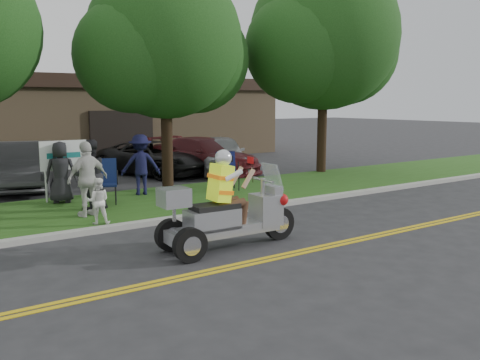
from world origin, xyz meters
TOP-DOWN VIEW (x-y plane):
  - ground at (0.00, 0.00)m, footprint 120.00×120.00m
  - centerline_near at (0.00, -0.58)m, footprint 60.00×0.10m
  - centerline_far at (0.00, -0.42)m, footprint 60.00×0.10m
  - curb at (0.00, 3.05)m, footprint 60.00×0.25m
  - grass_verge at (0.00, 5.20)m, footprint 60.00×4.00m
  - commercial_building at (2.00, 18.98)m, footprint 18.00×8.20m
  - tree_mid at (0.55, 7.23)m, footprint 5.88×4.80m
  - tree_right at (7.06, 7.03)m, footprint 6.86×5.60m
  - business_sign at (-2.90, 6.60)m, footprint 1.25×0.06m
  - trike_scooter at (-1.58, 0.49)m, footprint 2.92×0.99m
  - lawn_chair_a at (-2.11, 5.65)m, footprint 0.81×0.82m
  - lawn_chair_b at (1.75, 5.61)m, footprint 0.76×0.78m
  - spectator_adult_mid at (-2.68, 5.07)m, footprint 0.94×0.78m
  - spectator_adult_right at (-2.99, 4.31)m, footprint 1.12×0.69m
  - spectator_chair_a at (-0.81, 6.27)m, footprint 1.27×0.95m
  - spectator_chair_b at (-3.07, 6.34)m, footprint 0.95×0.80m
  - child_right at (-3.06, 3.40)m, footprint 0.61×0.55m
  - parked_car_left at (-3.27, 9.86)m, footprint 2.81×4.83m
  - parked_car_mid at (1.50, 10.48)m, footprint 3.65×5.13m
  - parked_car_right at (3.31, 9.65)m, footprint 3.29×5.22m
  - parked_car_far_right at (4.00, 9.59)m, footprint 3.33×4.68m

SIDE VIEW (x-z plane):
  - ground at x=0.00m, z-range 0.00..0.00m
  - centerline_near at x=0.00m, z-range 0.00..0.01m
  - centerline_far at x=0.00m, z-range 0.00..0.01m
  - grass_verge at x=0.00m, z-range 0.01..0.11m
  - curb at x=0.00m, z-range 0.00..0.12m
  - child_right at x=-3.06m, z-range 0.10..1.14m
  - parked_car_mid at x=1.50m, z-range 0.00..1.30m
  - trike_scooter at x=-1.58m, z-range -0.29..1.62m
  - parked_car_right at x=3.31m, z-range 0.00..1.41m
  - parked_car_far_right at x=4.00m, z-range 0.00..1.48m
  - parked_car_left at x=-3.27m, z-range 0.00..1.51m
  - lawn_chair_b at x=1.75m, z-range 0.18..1.33m
  - lawn_chair_a at x=-2.11m, z-range 0.18..1.36m
  - spectator_chair_b at x=-3.07m, z-range 0.10..1.76m
  - spectator_chair_a at x=-0.81m, z-range 0.10..1.86m
  - spectator_adult_mid at x=-2.68m, z-range 0.10..1.86m
  - spectator_adult_right at x=-2.99m, z-range 0.10..1.88m
  - business_sign at x=-2.90m, z-range 0.38..2.13m
  - commercial_building at x=2.00m, z-range 0.01..4.01m
  - tree_mid at x=0.55m, z-range 0.91..7.96m
  - tree_right at x=7.06m, z-range 0.99..9.06m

